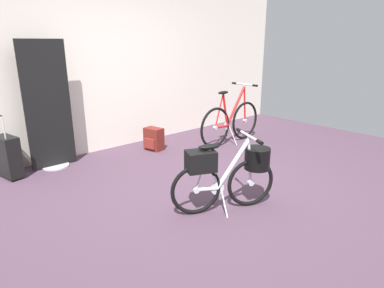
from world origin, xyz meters
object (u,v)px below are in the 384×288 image
at_px(rolling_suitcase, 8,156).
at_px(folding_bike_foreground, 229,171).
at_px(backpack_on_floor, 154,139).
at_px(display_bike_left, 231,122).
at_px(floor_banner_stand, 49,113).

bearing_deg(rolling_suitcase, folding_bike_foreground, -59.09).
bearing_deg(backpack_on_floor, display_bike_left, -25.01).
xyz_separation_m(display_bike_left, rolling_suitcase, (-3.21, 0.84, -0.09)).
bearing_deg(floor_banner_stand, folding_bike_foreground, -70.03).
xyz_separation_m(folding_bike_foreground, rolling_suitcase, (-1.44, 2.40, -0.14)).
height_order(floor_banner_stand, rolling_suitcase, floor_banner_stand).
relative_size(display_bike_left, backpack_on_floor, 4.00).
height_order(folding_bike_foreground, rolling_suitcase, rolling_suitcase).
bearing_deg(folding_bike_foreground, display_bike_left, 41.27).
xyz_separation_m(floor_banner_stand, folding_bike_foreground, (0.88, -2.41, -0.34)).
bearing_deg(floor_banner_stand, display_bike_left, -17.88).
bearing_deg(rolling_suitcase, floor_banner_stand, 1.28).
relative_size(rolling_suitcase, backpack_on_floor, 2.33).
bearing_deg(display_bike_left, folding_bike_foreground, -138.73).
distance_m(floor_banner_stand, backpack_on_floor, 1.60).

